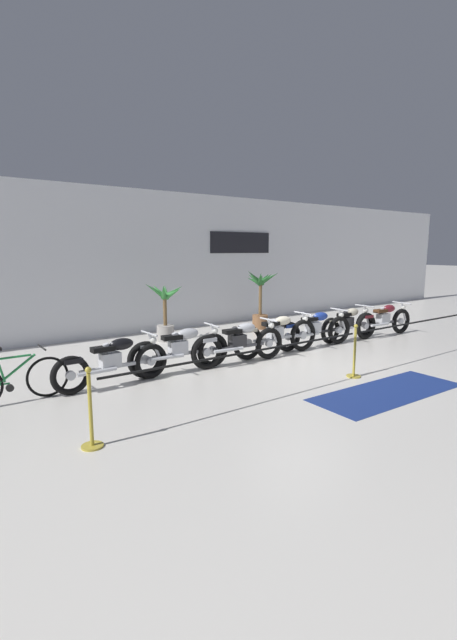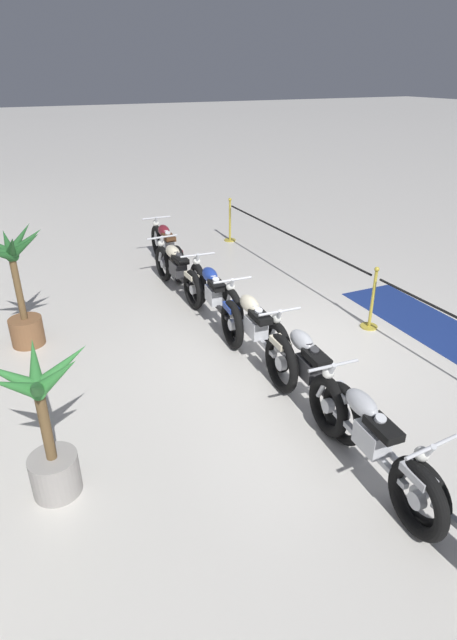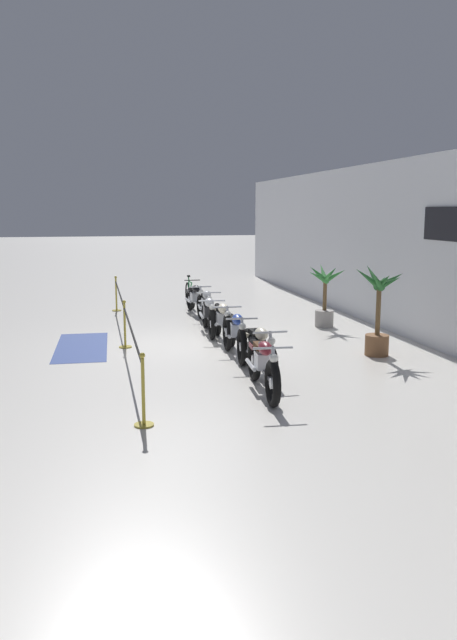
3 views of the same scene
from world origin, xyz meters
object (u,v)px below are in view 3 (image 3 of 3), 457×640
object	(u,v)px
motorcycle_maroon_6	(263,365)
bicycle	(190,294)
motorcycle_black_0	(195,299)
stanchion_mid_right	(143,401)
motorcycle_silver_1	(206,306)
motorcycle_cream_5	(258,349)
stanchion_far_left	(122,305)
potted_palm_left_of_row	(325,298)
stanchion_mid_left	(125,332)
floor_banner	(82,347)
motorcycle_blue_4	(236,333)
motorcycle_cream_3	(222,322)
potted_palm_right_of_row	(378,311)
motorcycle_silver_2	(208,314)

from	to	relation	value
motorcycle_maroon_6	bicycle	xyz separation A→B (m)	(-9.66, 0.25, -0.09)
motorcycle_black_0	stanchion_mid_right	size ratio (longest dim) A/B	2.12
bicycle	motorcycle_silver_1	bearing A→B (deg)	-0.57
motorcycle_cream_5	stanchion_mid_right	xyz separation A→B (m)	(2.48, -2.32, -0.10)
motorcycle_black_0	motorcycle_cream_5	distance (m)	6.75
stanchion_far_left	motorcycle_silver_1	bearing A→B (deg)	117.44
potted_palm_left_of_row	stanchion_mid_right	size ratio (longest dim) A/B	1.56
motorcycle_black_0	potted_palm_left_of_row	bearing A→B (deg)	48.68
motorcycle_maroon_6	stanchion_mid_left	distance (m)	4.48
motorcycle_maroon_6	floor_banner	bearing A→B (deg)	-144.70
potted_palm_left_of_row	motorcycle_black_0	bearing A→B (deg)	-131.32
motorcycle_black_0	bicycle	xyz separation A→B (m)	(-1.64, 0.10, -0.08)
motorcycle_blue_4	stanchion_mid_left	bearing A→B (deg)	-119.86
motorcycle_maroon_6	potted_palm_left_of_row	xyz separation A→B (m)	(-5.41, 3.13, 0.30)
motorcycle_silver_1	motorcycle_blue_4	size ratio (longest dim) A/B	0.91
motorcycle_silver_1	stanchion_mid_right	distance (m)	8.12
motorcycle_black_0	bicycle	bearing A→B (deg)	176.52
motorcycle_cream_3	motorcycle_blue_4	distance (m)	1.33
bicycle	potted_palm_right_of_row	xyz separation A→B (m)	(7.54, 2.78, 0.57)
stanchion_mid_right	floor_banner	distance (m)	5.54
motorcycle_cream_5	potted_palm_right_of_row	xyz separation A→B (m)	(-0.84, 2.77, 0.48)
motorcycle_cream_3	floor_banner	distance (m)	3.18
motorcycle_cream_3	stanchion_mid_left	xyz separation A→B (m)	(0.05, -2.19, -0.13)
motorcycle_blue_4	floor_banner	distance (m)	3.55
motorcycle_blue_4	potted_palm_right_of_row	world-z (taller)	potted_palm_right_of_row
floor_banner	potted_palm_right_of_row	bearing A→B (deg)	72.26
motorcycle_silver_2	potted_palm_left_of_row	bearing A→B (deg)	93.59
motorcycle_maroon_6	potted_palm_right_of_row	xyz separation A→B (m)	(-2.12, 3.03, 0.47)
motorcycle_black_0	potted_palm_left_of_row	world-z (taller)	potted_palm_left_of_row
motorcycle_black_0	stanchion_mid_right	distance (m)	9.49
motorcycle_cream_5	potted_palm_left_of_row	world-z (taller)	potted_palm_left_of_row
motorcycle_black_0	motorcycle_cream_3	world-z (taller)	motorcycle_cream_3
potted_palm_left_of_row	stanchion_far_left	xyz separation A→B (m)	(0.01, -5.18, -0.03)
stanchion_far_left	floor_banner	distance (m)	1.67
motorcycle_silver_1	stanchion_mid_right	xyz separation A→B (m)	(7.79, -2.28, -0.10)
bicycle	stanchion_far_left	distance (m)	4.86
motorcycle_black_0	motorcycle_silver_1	distance (m)	1.45
motorcycle_silver_2	motorcycle_silver_1	bearing A→B (deg)	172.23
motorcycle_black_0	potted_palm_right_of_row	distance (m)	6.59
motorcycle_cream_5	stanchion_mid_right	bearing A→B (deg)	-43.05
motorcycle_silver_1	stanchion_mid_left	xyz separation A→B (m)	(2.60, -2.28, -0.10)
motorcycle_silver_2	potted_palm_right_of_row	distance (m)	4.34
stanchion_mid_right	potted_palm_right_of_row	bearing A→B (deg)	123.18
motorcycle_silver_1	motorcycle_silver_2	size ratio (longest dim) A/B	0.95
stanchion_mid_right	motorcycle_silver_2	bearing A→B (deg)	161.96
motorcycle_cream_3	motorcycle_maroon_6	distance (m)	4.04
motorcycle_blue_4	potted_palm_left_of_row	bearing A→B (deg)	132.46
motorcycle_black_0	stanchion_mid_left	size ratio (longest dim) A/B	2.12
potted_palm_right_of_row	motorcycle_maroon_6	bearing A→B (deg)	-55.01
potted_palm_right_of_row	stanchion_mid_right	xyz separation A→B (m)	(3.33, -5.09, -0.58)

